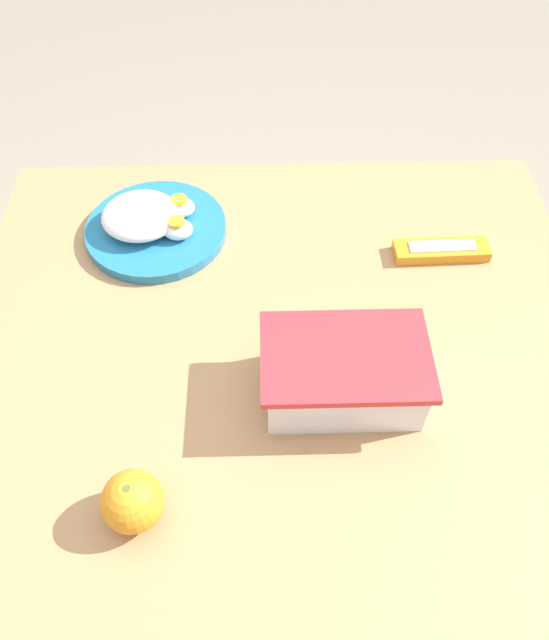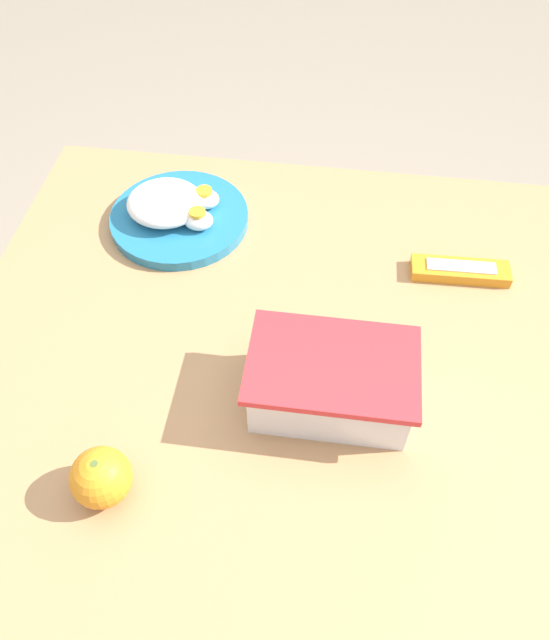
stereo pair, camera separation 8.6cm
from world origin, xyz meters
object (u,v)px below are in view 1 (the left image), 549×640
Objects in this scene: food_container at (343,375)px; candy_bar at (441,250)px; orange_fruit at (133,501)px; rice_plate at (152,224)px.

food_container is 1.41× the size of candy_bar.
food_container is 2.94× the size of orange_fruit.
candy_bar is (-0.18, -0.25, -0.03)m from food_container.
orange_fruit reaches higher than rice_plate.
orange_fruit is 0.60m from candy_bar.
rice_plate is at bearing -48.23° from food_container.
orange_fruit reaches higher than candy_bar.
food_container reaches higher than rice_plate.
candy_bar is at bearing -125.83° from food_container.
rice_plate is 0.46m from candy_bar.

